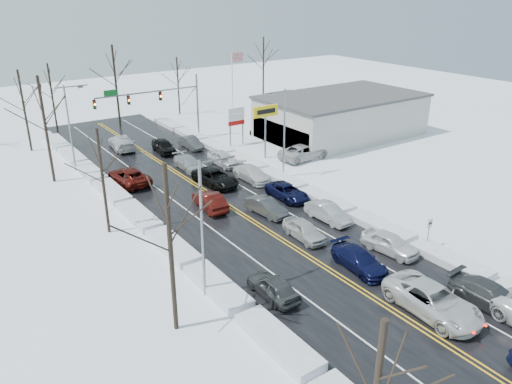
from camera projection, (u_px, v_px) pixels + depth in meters
ground at (275, 235)px, 39.14m from camera, size 160.00×160.00×0.00m
road_surface at (260, 226)px, 40.66m from camera, size 14.00×84.00×0.01m
snow_bank_left at (176, 252)px, 36.67m from camera, size 1.80×72.00×0.56m
snow_bank_right at (330, 205)px, 44.65m from camera, size 1.80×72.00×0.56m
traffic_signal_mast at (160, 99)px, 60.14m from camera, size 13.28×0.39×8.00m
tires_plus_sign at (265, 115)px, 54.91m from camera, size 3.20×0.34×6.00m
used_vehicles_sign at (236, 119)px, 60.11m from camera, size 2.20×0.22×4.65m
speed_limit_sign at (429, 228)px, 36.74m from camera, size 0.55×0.09×2.35m
flagpole at (233, 83)px, 67.65m from camera, size 1.87×1.20×10.00m
dealership_building at (341, 115)px, 64.40m from camera, size 20.40×12.40×5.30m
streetlight_ne at (283, 127)px, 49.07m from camera, size 3.20×0.25×9.00m
streetlight_sw at (205, 218)px, 29.71m from camera, size 3.20×0.25×9.00m
streetlight_nw at (71, 121)px, 51.00m from camera, size 3.20×0.25×9.00m
tree_left_b at (168, 218)px, 25.87m from camera, size 4.00×4.00×10.00m
tree_left_c at (101, 161)px, 37.44m from camera, size 3.40×3.40×8.50m
tree_left_d at (43, 109)px, 47.18m from camera, size 4.20×4.20×10.50m
tree_left_e at (22, 95)px, 56.78m from camera, size 3.80×3.80×9.50m
tree_far_b at (50, 84)px, 64.75m from camera, size 3.60×3.60×9.00m
tree_far_c at (114, 70)px, 66.90m from camera, size 4.40×4.40×11.00m
tree_far_d at (178, 75)px, 73.96m from camera, size 3.40×3.40×8.50m
tree_far_e at (263, 57)px, 82.21m from camera, size 4.20×4.20×10.50m
queued_car_2 at (431, 312)px, 29.90m from camera, size 3.10×6.29×1.72m
queued_car_3 at (359, 269)px, 34.53m from camera, size 2.35×4.89×1.37m
queued_car_4 at (304, 238)px, 38.70m from camera, size 1.91×4.27×1.43m
queued_car_5 at (266, 214)px, 42.79m from camera, size 1.97×4.38×1.39m
queued_car_6 at (216, 185)px, 49.13m from camera, size 3.00×5.67×1.52m
queued_car_7 at (189, 169)px, 53.36m from camera, size 2.06×4.80×1.38m
queued_car_8 at (164, 153)px, 58.59m from camera, size 2.32×4.80×1.58m
queued_car_11 at (489, 306)px, 30.45m from camera, size 2.32×5.25×1.50m
queued_car_12 at (389, 252)px, 36.67m from camera, size 2.31×4.60×1.50m
queued_car_13 at (328, 220)px, 41.66m from camera, size 1.70×4.42×1.44m
queued_car_14 at (287, 198)px, 45.97m from camera, size 2.31×4.81×1.32m
queued_car_15 at (252, 180)px, 50.23m from camera, size 2.11×4.95×1.42m
queued_car_16 at (224, 165)px, 54.47m from camera, size 2.00×4.61×1.55m
queued_car_17 at (191, 148)px, 60.20m from camera, size 1.48×4.22×1.39m
oncoming_car_0 at (210, 209)px, 43.81m from camera, size 2.01×4.73×1.52m
oncoming_car_1 at (130, 184)px, 49.40m from camera, size 2.93×5.85×1.59m
oncoming_car_2 at (122, 149)px, 59.95m from camera, size 3.04×6.04×1.68m
oncoming_car_3 at (273, 296)px, 31.48m from camera, size 1.75×4.22×1.43m
parked_car_0 at (304, 159)px, 56.41m from camera, size 6.12×2.94×1.68m
parked_car_1 at (312, 150)px, 59.60m from camera, size 2.55×5.32×1.50m
parked_car_2 at (262, 138)px, 64.30m from camera, size 1.70×4.14×1.41m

